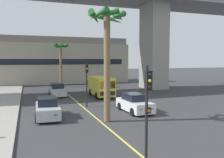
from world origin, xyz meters
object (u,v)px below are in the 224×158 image
object	(u,v)px
traffic_light_median_near	(147,102)
traffic_light_median_far	(87,78)
car_queue_second	(57,90)
palm_tree_near_median	(107,37)
palm_tree_mid_median	(61,53)
car_queue_third	(134,103)
delivery_van	(101,86)
car_queue_front	(47,108)

from	to	relation	value
traffic_light_median_near	traffic_light_median_far	size ratio (longest dim) A/B	1.00
car_queue_second	palm_tree_near_median	xyz separation A→B (m)	(1.88, -13.46, 5.30)
car_queue_second	palm_tree_mid_median	distance (m)	10.64
car_queue_second	car_queue_third	xyz separation A→B (m)	(5.10, -11.18, 0.00)
delivery_van	traffic_light_median_near	xyz separation A→B (m)	(-3.85, -18.84, 1.43)
car_queue_third	palm_tree_mid_median	world-z (taller)	palm_tree_mid_median
palm_tree_near_median	delivery_van	bearing A→B (deg)	74.95
car_queue_third	car_queue_front	bearing A→B (deg)	177.46
car_queue_front	traffic_light_median_near	world-z (taller)	traffic_light_median_near
car_queue_second	traffic_light_median_far	distance (m)	8.21
car_queue_front	traffic_light_median_near	xyz separation A→B (m)	(3.12, -10.14, 1.99)
car_queue_second	palm_tree_mid_median	size ratio (longest dim) A/B	0.58
car_queue_third	delivery_van	size ratio (longest dim) A/B	0.78
car_queue_front	palm_tree_mid_median	size ratio (longest dim) A/B	0.59
car_queue_third	traffic_light_median_far	distance (m)	5.16
car_queue_second	palm_tree_mid_median	world-z (taller)	palm_tree_mid_median
car_queue_second	car_queue_third	distance (m)	12.29
traffic_light_median_near	traffic_light_median_far	distance (m)	13.26
traffic_light_median_far	delivery_van	bearing A→B (deg)	60.79
traffic_light_median_far	palm_tree_near_median	bearing A→B (deg)	-89.11
delivery_van	traffic_light_median_far	xyz separation A→B (m)	(-3.13, -5.59, 1.43)
traffic_light_median_far	palm_tree_mid_median	size ratio (longest dim) A/B	0.59
car_queue_front	palm_tree_near_median	size ratio (longest dim) A/B	0.52
traffic_light_median_near	car_queue_third	bearing A→B (deg)	67.72
car_queue_second	traffic_light_median_near	bearing A→B (deg)	-87.06
car_queue_second	delivery_van	distance (m)	5.41
car_queue_front	traffic_light_median_far	xyz separation A→B (m)	(3.83, 3.11, 1.99)
traffic_light_median_far	palm_tree_near_median	world-z (taller)	palm_tree_near_median
car_queue_front	car_queue_second	bearing A→B (deg)	79.37
car_queue_front	palm_tree_mid_median	bearing A→B (deg)	79.46
car_queue_third	palm_tree_near_median	xyz separation A→B (m)	(-3.22, -2.28, 5.30)
car_queue_second	palm_tree_mid_median	xyz separation A→B (m)	(1.72, 9.33, 4.81)
traffic_light_median_near	palm_tree_near_median	distance (m)	8.27
palm_tree_near_median	palm_tree_mid_median	size ratio (longest dim) A/B	1.12
car_queue_second	traffic_light_median_far	size ratio (longest dim) A/B	0.98
car_queue_third	palm_tree_mid_median	distance (m)	21.34
car_queue_front	palm_tree_mid_median	world-z (taller)	palm_tree_mid_median
traffic_light_median_far	palm_tree_mid_median	xyz separation A→B (m)	(-0.08, 17.09, 2.82)
car_queue_second	traffic_light_median_far	xyz separation A→B (m)	(1.80, -7.76, 1.99)
delivery_van	palm_tree_mid_median	world-z (taller)	palm_tree_mid_median
traffic_light_median_far	traffic_light_median_near	bearing A→B (deg)	-93.10
car_queue_front	palm_tree_near_median	world-z (taller)	palm_tree_near_median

